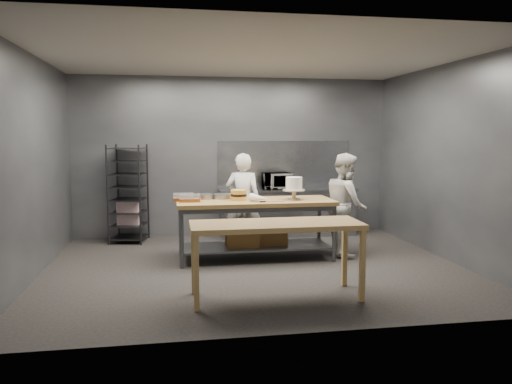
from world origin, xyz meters
TOP-DOWN VIEW (x-y plane):
  - ground at (0.00, 0.00)m, footprint 6.00×6.00m
  - back_wall at (0.00, 2.50)m, footprint 6.00×0.04m
  - work_table at (0.09, 0.49)m, footprint 2.40×0.90m
  - near_counter at (0.02, -1.40)m, footprint 2.00×0.70m
  - back_counter at (1.00, 2.18)m, footprint 2.60×0.60m
  - splashback_panel at (1.00, 2.48)m, footprint 2.60×0.02m
  - speed_rack at (-1.94, 2.10)m, footprint 0.71×0.75m
  - chef_behind at (0.00, 1.23)m, footprint 0.68×0.54m
  - chef_right at (1.57, 0.55)m, footprint 0.72×0.87m
  - microwave at (0.79, 2.18)m, footprint 0.54×0.37m
  - frosted_cake_stand at (0.68, 0.42)m, footprint 0.34×0.34m
  - layer_cake at (-0.16, 0.51)m, footprint 0.24×0.24m
  - cake_pans at (-0.50, 0.75)m, footprint 0.53×0.30m
  - piping_bag at (0.12, 0.23)m, footprint 0.32×0.38m
  - offset_spatula at (0.25, 0.24)m, footprint 0.36×0.02m
  - pastry_clamshells at (-0.96, 0.52)m, footprint 0.40×0.34m

SIDE VIEW (x-z plane):
  - ground at x=0.00m, z-range 0.00..0.00m
  - back_counter at x=1.00m, z-range 0.00..0.90m
  - work_table at x=0.09m, z-range 0.11..1.03m
  - chef_behind at x=0.00m, z-range 0.00..1.62m
  - near_counter at x=0.02m, z-range 0.36..1.26m
  - chef_right at x=1.57m, z-range 0.00..1.63m
  - speed_rack at x=-1.94m, z-range -0.02..1.73m
  - offset_spatula at x=0.25m, z-range 0.92..0.93m
  - cake_pans at x=-0.50m, z-range 0.92..0.99m
  - pastry_clamshells at x=-0.96m, z-range 0.92..1.03m
  - piping_bag at x=0.12m, z-range 0.92..1.04m
  - layer_cake at x=-0.16m, z-range 0.92..1.08m
  - microwave at x=0.79m, z-range 0.90..1.20m
  - frosted_cake_stand at x=0.68m, z-range 0.97..1.32m
  - splashback_panel at x=1.00m, z-range 0.90..1.80m
  - back_wall at x=0.00m, z-range 0.00..3.00m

